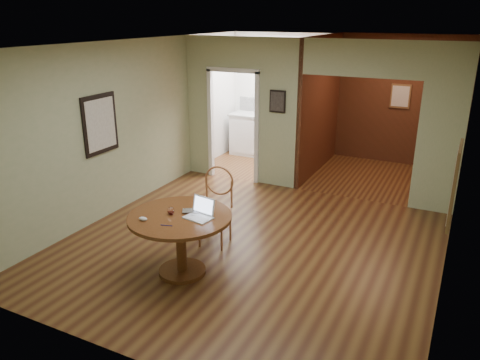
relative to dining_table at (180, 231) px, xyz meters
The scene contains 11 objects.
floor 1.22m from the dining_table, 65.80° to the left, with size 5.00×5.00×0.00m, color #452313.
room_shell 4.13m from the dining_table, 90.43° to the left, with size 5.20×7.50×5.00m.
dining_table is the anchor object (origin of this frame).
chair 0.95m from the dining_table, 91.65° to the left, with size 0.52×0.52×1.10m.
open_laptop 0.37m from the dining_table, 19.16° to the left, with size 0.35×0.33×0.22m.
closed_laptop 0.30m from the dining_table, 40.83° to the left, with size 0.34×0.22×0.03m, color #ABABB0.
mouse 0.49m from the dining_table, 133.53° to the right, with size 0.11×0.06×0.05m, color silver.
wine_glass 0.28m from the dining_table, 168.44° to the right, with size 0.09×0.09×0.09m, color white, non-canonical shape.
pen 0.38m from the dining_table, 85.25° to the right, with size 0.01×0.01×0.14m, color #0B1053.
kitchen_cabinet 5.26m from the dining_table, 99.99° to the left, with size 2.06×0.60×0.94m.
grocery_bag 5.21m from the dining_table, 94.63° to the left, with size 0.26×0.22×0.26m, color beige.
Camera 1 is at (2.51, -5.26, 3.08)m, focal length 35.00 mm.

